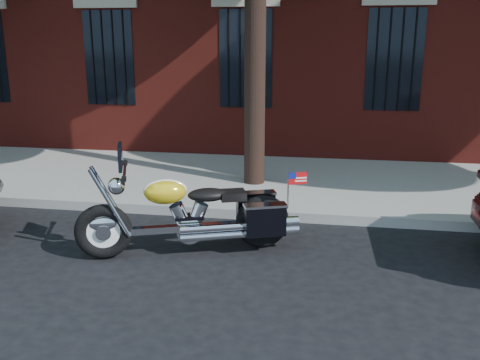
# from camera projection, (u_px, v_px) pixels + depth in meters

# --- Properties ---
(ground) EXTENTS (120.00, 120.00, 0.00)m
(ground) POSITION_uv_depth(u_px,v_px,m) (184.00, 250.00, 6.86)
(ground) COLOR black
(ground) RESTS_ON ground
(curb) EXTENTS (40.00, 0.16, 0.15)m
(curb) POSITION_uv_depth(u_px,v_px,m) (208.00, 211.00, 8.15)
(curb) COLOR gray
(curb) RESTS_ON ground
(sidewalk) EXTENTS (40.00, 3.60, 0.15)m
(sidewalk) POSITION_uv_depth(u_px,v_px,m) (230.00, 180.00, 9.94)
(sidewalk) COLOR gray
(sidewalk) RESTS_ON ground
(motorcycle) EXTENTS (2.78, 1.39, 1.42)m
(motorcycle) POSITION_uv_depth(u_px,v_px,m) (196.00, 216.00, 6.68)
(motorcycle) COLOR black
(motorcycle) RESTS_ON ground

